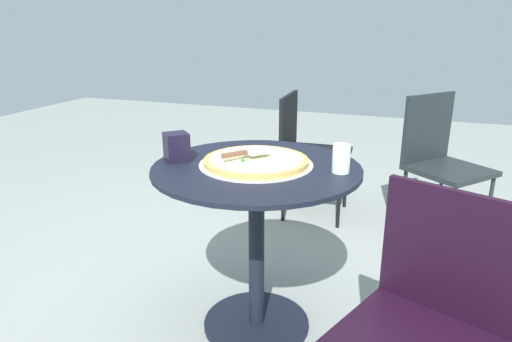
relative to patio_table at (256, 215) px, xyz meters
name	(u,v)px	position (x,y,z in m)	size (l,w,h in m)	color
ground_plane	(256,324)	(0.00, 0.00, -0.53)	(10.00, 10.00, 0.00)	gray
patio_table	(256,215)	(0.00, 0.00, 0.00)	(0.84, 0.84, 0.74)	black
pizza_on_tray	(256,161)	(-0.01, 0.02, 0.23)	(0.46, 0.46, 0.04)	silver
pizza_server	(245,153)	(-0.04, -0.01, 0.26)	(0.17, 0.20, 0.02)	silver
drinking_cup	(341,159)	(0.33, 0.03, 0.27)	(0.07, 0.07, 0.11)	silver
napkin_dispenser	(177,147)	(-0.33, -0.04, 0.27)	(0.09, 0.09, 0.12)	black
patio_chair_near	(306,145)	(-0.11, 1.31, -0.04)	(0.45, 0.45, 0.83)	black
patio_chair_far	(429,317)	(0.68, -0.44, -0.04)	(0.55, 0.55, 0.84)	black
patio_chair_corner	(440,156)	(0.73, 1.28, -0.03)	(0.58, 0.58, 0.87)	black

